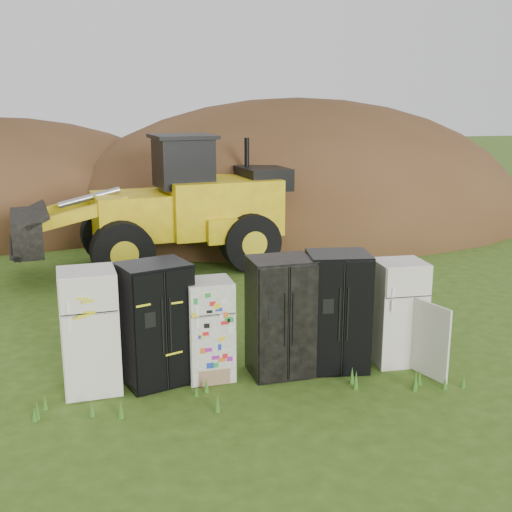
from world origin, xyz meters
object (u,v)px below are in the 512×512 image
(fridge_dark_mid, at_px, (280,316))
(fridge_black_right, at_px, (337,311))
(fridge_sticker, at_px, (209,329))
(fridge_open_door, at_px, (398,312))
(wheel_loader, at_px, (151,203))
(fridge_black_side, at_px, (156,323))
(fridge_leftmost, at_px, (90,331))

(fridge_dark_mid, xyz_separation_m, fridge_black_right, (0.94, 0.01, 0.01))
(fridge_dark_mid, bearing_deg, fridge_sticker, 173.37)
(fridge_dark_mid, height_order, fridge_open_door, fridge_dark_mid)
(fridge_open_door, bearing_deg, wheel_loader, 118.25)
(fridge_black_side, xyz_separation_m, fridge_dark_mid, (1.93, -0.08, -0.00))
(fridge_dark_mid, height_order, wheel_loader, wheel_loader)
(wheel_loader, bearing_deg, fridge_black_right, -78.51)
(fridge_black_side, height_order, fridge_open_door, fridge_black_side)
(fridge_black_side, relative_size, fridge_black_right, 0.99)
(fridge_black_right, relative_size, wheel_loader, 0.27)
(fridge_sticker, distance_m, wheel_loader, 7.01)
(fridge_black_right, distance_m, fridge_open_door, 1.05)
(fridge_sticker, relative_size, fridge_black_right, 0.83)
(fridge_dark_mid, bearing_deg, fridge_leftmost, 176.52)
(fridge_leftmost, distance_m, wheel_loader, 7.16)
(fridge_sticker, relative_size, fridge_dark_mid, 0.84)
(fridge_open_door, bearing_deg, fridge_dark_mid, -178.36)
(fridge_sticker, bearing_deg, fridge_black_right, -5.02)
(fridge_leftmost, bearing_deg, fridge_black_side, -0.79)
(fridge_sticker, xyz_separation_m, fridge_dark_mid, (1.12, -0.06, 0.15))
(fridge_leftmost, xyz_separation_m, fridge_open_door, (4.89, 0.01, -0.07))
(fridge_black_side, distance_m, fridge_black_right, 2.88)
(fridge_leftmost, relative_size, wheel_loader, 0.26)
(fridge_leftmost, bearing_deg, fridge_dark_mid, -5.14)
(fridge_open_door, bearing_deg, fridge_sticker, -179.69)
(fridge_black_right, xyz_separation_m, fridge_open_door, (1.05, 0.00, -0.10))
(fridge_leftmost, height_order, fridge_sticker, fridge_leftmost)
(fridge_leftmost, bearing_deg, wheel_loader, 74.23)
(fridge_black_side, distance_m, fridge_open_door, 3.92)
(fridge_black_side, bearing_deg, fridge_open_door, -19.49)
(fridge_sticker, bearing_deg, fridge_dark_mid, -6.77)
(wheel_loader, bearing_deg, fridge_black_side, -101.27)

